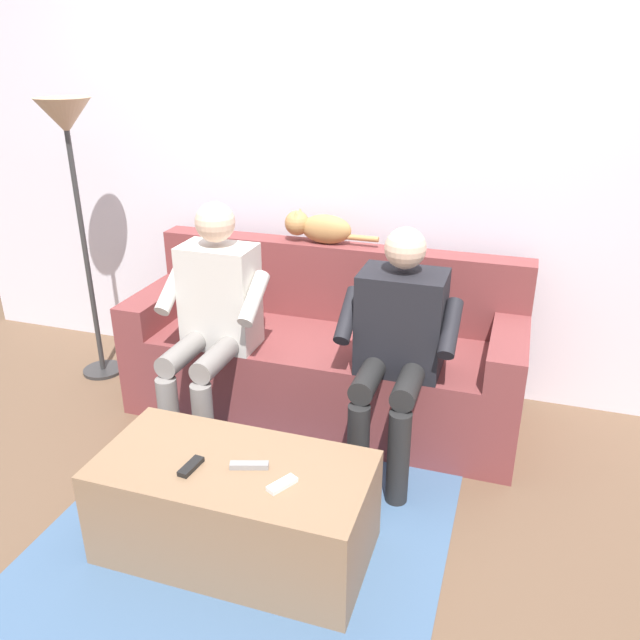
# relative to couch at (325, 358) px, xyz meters

# --- Properties ---
(ground_plane) EXTENTS (8.00, 8.00, 0.00)m
(ground_plane) POSITION_rel_couch_xyz_m (0.00, 0.72, -0.31)
(ground_plane) COLOR brown
(back_wall) EXTENTS (5.24, 0.06, 2.51)m
(back_wall) POSITION_rel_couch_xyz_m (0.00, -0.47, 0.94)
(back_wall) COLOR silver
(back_wall) RESTS_ON ground
(couch) EXTENTS (2.07, 0.73, 0.88)m
(couch) POSITION_rel_couch_xyz_m (0.00, 0.00, 0.00)
(couch) COLOR brown
(couch) RESTS_ON ground
(coffee_table) EXTENTS (1.05, 0.52, 0.41)m
(coffee_table) POSITION_rel_couch_xyz_m (0.00, 1.15, -0.10)
(coffee_table) COLOR #8C6B4C
(coffee_table) RESTS_ON ground
(person_left_seated) EXTENTS (0.54, 0.58, 1.14)m
(person_left_seated) POSITION_rel_couch_xyz_m (-0.46, 0.34, 0.34)
(person_left_seated) COLOR black
(person_left_seated) RESTS_ON ground
(person_right_seated) EXTENTS (0.52, 0.58, 1.19)m
(person_right_seated) POSITION_rel_couch_xyz_m (0.46, 0.37, 0.36)
(person_right_seated) COLOR beige
(person_right_seated) RESTS_ON ground
(cat_on_backrest) EXTENTS (0.53, 0.13, 0.17)m
(cat_on_backrest) POSITION_rel_couch_xyz_m (0.12, -0.24, 0.65)
(cat_on_backrest) COLOR #B7844C
(cat_on_backrest) RESTS_ON couch
(remote_gray) EXTENTS (0.15, 0.08, 0.02)m
(remote_gray) POSITION_rel_couch_xyz_m (-0.07, 1.16, 0.12)
(remote_gray) COLOR gray
(remote_gray) RESTS_ON coffee_table
(remote_black) EXTENTS (0.05, 0.12, 0.02)m
(remote_black) POSITION_rel_couch_xyz_m (0.13, 1.23, 0.12)
(remote_black) COLOR black
(remote_black) RESTS_ON coffee_table
(remote_white) EXTENTS (0.09, 0.12, 0.02)m
(remote_white) POSITION_rel_couch_xyz_m (-0.23, 1.22, 0.11)
(remote_white) COLOR white
(remote_white) RESTS_ON coffee_table
(floor_rug) EXTENTS (1.62, 1.70, 0.01)m
(floor_rug) POSITION_rel_couch_xyz_m (0.00, 1.01, -0.31)
(floor_rug) COLOR #426084
(floor_rug) RESTS_ON ground
(floor_lamp) EXTENTS (0.29, 0.29, 1.62)m
(floor_lamp) POSITION_rel_couch_xyz_m (1.44, 0.03, 1.07)
(floor_lamp) COLOR #2D2D2D
(floor_lamp) RESTS_ON ground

